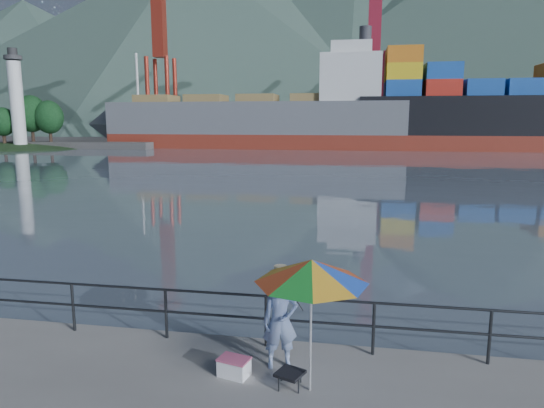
{
  "coord_description": "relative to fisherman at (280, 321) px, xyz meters",
  "views": [
    {
      "loc": [
        2.61,
        -6.81,
        4.27
      ],
      "look_at": [
        0.36,
        6.0,
        2.0
      ],
      "focal_mm": 32.0,
      "sensor_mm": 36.0,
      "label": 1
    }
  ],
  "objects": [
    {
      "name": "cooler_bag",
      "position": [
        -0.72,
        -0.44,
        -0.7
      ],
      "size": [
        0.56,
        0.44,
        0.28
      ],
      "primitive_type": "cube",
      "rotation": [
        0.0,
        0.0,
        -0.25
      ],
      "color": "white",
      "rests_on": "ground"
    },
    {
      "name": "fishing_rod",
      "position": [
        0.14,
        0.95,
        -0.84
      ],
      "size": [
        0.14,
        1.61,
        1.14
      ],
      "primitive_type": "cylinder",
      "rotation": [
        0.96,
        0.0,
        -0.08
      ],
      "color": "black",
      "rests_on": "ground"
    },
    {
      "name": "mountains",
      "position": [
        37.43,
        206.77,
        34.71
      ],
      "size": [
        600.0,
        332.8,
        80.0
      ],
      "color": "#385147",
      "rests_on": "ground"
    },
    {
      "name": "fisherman",
      "position": [
        0.0,
        0.0,
        0.0
      ],
      "size": [
        0.7,
        0.56,
        1.69
      ],
      "primitive_type": "imported",
      "rotation": [
        0.0,
        0.0,
        0.28
      ],
      "color": "#30569B",
      "rests_on": "ground"
    },
    {
      "name": "far_dock",
      "position": [
        8.61,
        92.02,
        -0.84
      ],
      "size": [
        200.0,
        40.0,
        0.4
      ],
      "primitive_type": "cube",
      "color": "#514F4C",
      "rests_on": "ground"
    },
    {
      "name": "port_cranes",
      "position": [
        29.61,
        83.02,
        15.16
      ],
      "size": [
        116.0,
        28.0,
        38.4
      ],
      "color": "red",
      "rests_on": "ground"
    },
    {
      "name": "beach_umbrella",
      "position": [
        0.59,
        -0.67,
        1.14
      ],
      "size": [
        1.97,
        1.97,
        2.17
      ],
      "color": "white",
      "rests_on": "ground"
    },
    {
      "name": "container_stacks",
      "position": [
        32.99,
        93.12,
        2.15
      ],
      "size": [
        58.0,
        8.4,
        7.8
      ],
      "color": "gray",
      "rests_on": "ground"
    },
    {
      "name": "harbor_water",
      "position": [
        -1.39,
        129.02,
        -0.84
      ],
      "size": [
        500.0,
        280.0,
        0.0
      ],
      "primitive_type": "cube",
      "color": "slate",
      "rests_on": "ground"
    },
    {
      "name": "folding_stool",
      "position": [
        0.26,
        -0.63,
        -0.7
      ],
      "size": [
        0.52,
        0.52,
        0.26
      ],
      "color": "black",
      "rests_on": "ground"
    },
    {
      "name": "bulk_carrier",
      "position": [
        -13.14,
        69.21,
        3.35
      ],
      "size": [
        46.99,
        8.13,
        14.5
      ],
      "color": "maroon",
      "rests_on": "ground"
    },
    {
      "name": "guardrail",
      "position": [
        -1.39,
        0.72,
        -0.32
      ],
      "size": [
        22.0,
        0.06,
        1.03
      ],
      "color": "#2D3033",
      "rests_on": "ground"
    }
  ]
}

